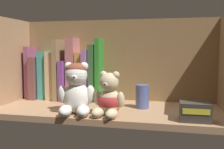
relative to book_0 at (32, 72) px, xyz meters
The scene contains 18 objects.
shelf_board 39.80cm from the book_0, 19.45° to the right, with size 76.58×30.99×2.00cm, color #A87F5B.
shelf_back_panel 36.28cm from the book_0, ahead, with size 78.98×1.20×34.00cm, color olive.
shelf_side_panel_left 13.76cm from the book_0, 104.31° to the right, with size 1.60×33.39×34.00cm, color #A87F5B.
book_0 is the anchor object (origin of this frame).
book_1 3.41cm from the book_0, ahead, with size 2.64×12.74×17.24cm, color brown.
book_2 6.31cm from the book_0, ahead, with size 3.57×9.01×19.44cm, color teal.
book_3 10.12cm from the book_0, ahead, with size 3.21×11.09×19.14cm, color #D1B181.
book_4 13.14cm from the book_0, ahead, with size 1.93×13.41×24.17cm, color #937A53.
book_5 15.71cm from the book_0, ahead, with size 1.97×13.98×15.81cm, color #783D94.
book_6 18.64cm from the book_0, ahead, with size 3.38×10.11×24.73cm, color #B36A6A.
book_7 22.17cm from the book_0, ahead, with size 2.89×9.73×19.11cm, color gold.
book_8 24.89cm from the book_0, ahead, with size 1.73×14.18×20.24cm, color #9D69B6.
book_9 27.25cm from the book_0, ahead, with size 2.12×11.06×22.11cm, color #396439.
book_10 29.63cm from the book_0, ahead, with size 1.70×10.04×24.39cm, color #2C862A.
teddy_bear_larger 35.97cm from the book_0, 38.70° to the right, with size 12.10×12.59×16.31cm.
teddy_bear_smaller 45.02cm from the book_0, 30.30° to the right, with size 10.17×10.86×13.71cm.
pillar_candle 49.01cm from the book_0, 11.99° to the right, with size 4.61×4.61×8.14cm, color #4C5B99.
small_product_box 68.34cm from the book_0, 19.86° to the right, with size 8.52×6.26×5.40cm.
Camera 1 is at (20.62, -85.39, 22.21)cm, focal length 41.28 mm.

